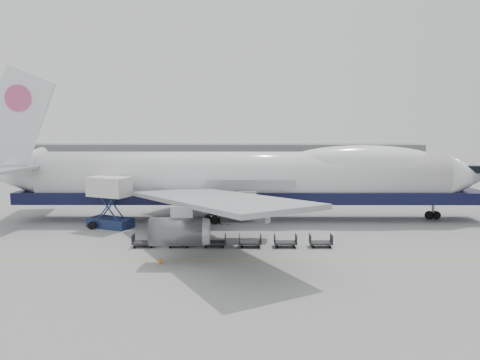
{
  "coord_description": "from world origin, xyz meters",
  "views": [
    {
      "loc": [
        -0.13,
        -48.31,
        12.85
      ],
      "look_at": [
        -0.3,
        6.0,
        5.97
      ],
      "focal_mm": 35.0,
      "sensor_mm": 36.0,
      "label": 1
    }
  ],
  "objects": [
    {
      "name": "ground",
      "position": [
        0.0,
        0.0,
        0.0
      ],
      "size": [
        260.0,
        260.0,
        0.0
      ],
      "primitive_type": "plane",
      "color": "gray",
      "rests_on": "ground"
    },
    {
      "name": "apron_line",
      "position": [
        0.0,
        -6.0,
        0.01
      ],
      "size": [
        60.0,
        0.15,
        0.01
      ],
      "primitive_type": "cube",
      "color": "gold",
      "rests_on": "ground"
    },
    {
      "name": "hangar",
      "position": [
        -10.0,
        70.0,
        3.5
      ],
      "size": [
        110.0,
        8.0,
        7.0
      ],
      "primitive_type": "cube",
      "color": "slate",
      "rests_on": "ground"
    },
    {
      "name": "airliner",
      "position": [
        0.64,
        12.0,
        5.62
      ],
      "size": [
        67.0,
        55.3,
        19.98
      ],
      "color": "white",
      "rests_on": "ground"
    },
    {
      "name": "catering_truck",
      "position": [
        -16.03,
        7.27,
        3.45
      ],
      "size": [
        5.87,
        5.02,
        6.17
      ],
      "rotation": [
        0.0,
        0.0,
        -0.41
      ],
      "color": "navy",
      "rests_on": "ground"
    },
    {
      "name": "traffic_cone",
      "position": [
        -7.5,
        -7.23,
        0.27
      ],
      "size": [
        0.38,
        0.38,
        0.57
      ],
      "rotation": [
        0.0,
        0.0,
        0.16
      ],
      "color": "#F85C0D",
      "rests_on": "ground"
    },
    {
      "name": "dolly_0",
      "position": [
        -10.13,
        -1.59,
        0.53
      ],
      "size": [
        2.3,
        1.35,
        1.3
      ],
      "color": "#2D2D30",
      "rests_on": "ground"
    },
    {
      "name": "dolly_1",
      "position": [
        -6.5,
        -1.59,
        0.53
      ],
      "size": [
        2.3,
        1.35,
        1.3
      ],
      "color": "#2D2D30",
      "rests_on": "ground"
    },
    {
      "name": "dolly_2",
      "position": [
        -2.87,
        -1.59,
        0.53
      ],
      "size": [
        2.3,
        1.35,
        1.3
      ],
      "color": "#2D2D30",
      "rests_on": "ground"
    },
    {
      "name": "dolly_3",
      "position": [
        0.75,
        -1.59,
        0.53
      ],
      "size": [
        2.3,
        1.35,
        1.3
      ],
      "color": "#2D2D30",
      "rests_on": "ground"
    },
    {
      "name": "dolly_4",
      "position": [
        4.38,
        -1.59,
        0.53
      ],
      "size": [
        2.3,
        1.35,
        1.3
      ],
      "color": "#2D2D30",
      "rests_on": "ground"
    },
    {
      "name": "dolly_5",
      "position": [
        8.01,
        -1.59,
        0.53
      ],
      "size": [
        2.3,
        1.35,
        1.3
      ],
      "color": "#2D2D30",
      "rests_on": "ground"
    }
  ]
}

